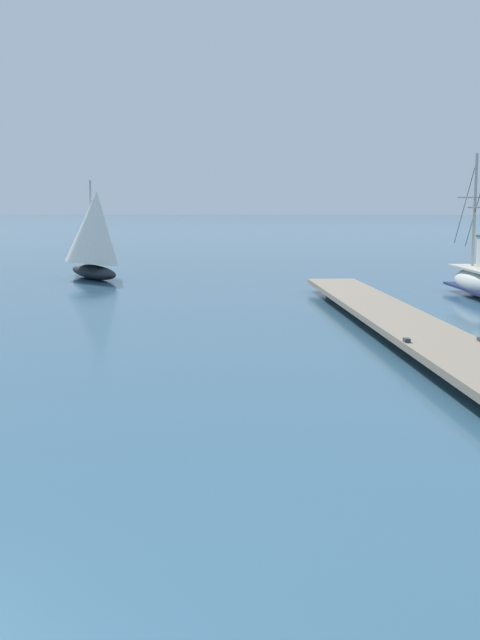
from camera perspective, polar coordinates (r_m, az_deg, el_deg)
The scene contains 2 objects.
floating_dock at distance 20.78m, azimuth 11.33°, elevation 0.12°, with size 3.58×19.87×0.53m.
distant_sailboat at distance 34.94m, azimuth -10.60°, elevation 6.16°, with size 3.57×4.49×4.31m.
Camera 1 is at (2.98, -4.14, 3.37)m, focal length 43.87 mm.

